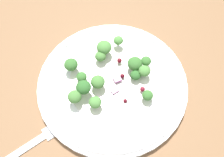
% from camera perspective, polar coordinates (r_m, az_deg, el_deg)
% --- Properties ---
extents(ground_plane, '(1.80, 1.80, 0.02)m').
position_cam_1_polar(ground_plane, '(0.51, -2.55, -3.46)').
color(ground_plane, brown).
extents(plate, '(0.28, 0.28, 0.02)m').
position_cam_1_polar(plate, '(0.50, -0.00, -1.01)').
color(plate, white).
rests_on(plate, ground_plane).
extents(dressing_pool, '(0.16, 0.16, 0.00)m').
position_cam_1_polar(dressing_pool, '(0.50, 0.00, -0.77)').
color(dressing_pool, white).
rests_on(dressing_pool, plate).
extents(broccoli_floret_0, '(0.02, 0.02, 0.02)m').
position_cam_1_polar(broccoli_floret_0, '(0.53, 1.37, 8.20)').
color(broccoli_floret_0, '#ADD18E').
rests_on(broccoli_floret_0, plate).
extents(broccoli_floret_1, '(0.02, 0.02, 0.02)m').
position_cam_1_polar(broccoli_floret_1, '(0.49, 5.12, 0.71)').
color(broccoli_floret_1, '#ADD18E').
rests_on(broccoli_floret_1, plate).
extents(broccoli_floret_2, '(0.02, 0.02, 0.02)m').
position_cam_1_polar(broccoli_floret_2, '(0.49, 7.00, 1.61)').
color(broccoli_floret_2, '#8EB77A').
rests_on(broccoli_floret_2, plate).
extents(broccoli_floret_3, '(0.03, 0.03, 0.03)m').
position_cam_1_polar(broccoli_floret_3, '(0.48, -3.33, -0.90)').
color(broccoli_floret_3, '#ADD18E').
rests_on(broccoli_floret_3, plate).
extents(broccoli_floret_4, '(0.03, 0.03, 0.03)m').
position_cam_1_polar(broccoli_floret_4, '(0.50, -8.85, 2.94)').
color(broccoli_floret_4, '#9EC684').
rests_on(broccoli_floret_4, plate).
extents(broccoli_floret_5, '(0.03, 0.03, 0.03)m').
position_cam_1_polar(broccoli_floret_5, '(0.51, -1.72, 6.70)').
color(broccoli_floret_5, '#9EC684').
rests_on(broccoli_floret_5, plate).
extents(broccoli_floret_6, '(0.02, 0.02, 0.02)m').
position_cam_1_polar(broccoli_floret_6, '(0.49, -6.58, 0.33)').
color(broccoli_floret_6, '#9EC684').
rests_on(broccoli_floret_6, plate).
extents(broccoli_floret_7, '(0.03, 0.03, 0.03)m').
position_cam_1_polar(broccoli_floret_7, '(0.47, -6.16, -1.95)').
color(broccoli_floret_7, '#ADD18E').
rests_on(broccoli_floret_7, plate).
extents(broccoli_floret_8, '(0.02, 0.02, 0.02)m').
position_cam_1_polar(broccoli_floret_8, '(0.46, -3.64, -5.16)').
color(broccoli_floret_8, '#ADD18E').
rests_on(broccoli_floret_8, plate).
extents(broccoli_floret_9, '(0.02, 0.02, 0.02)m').
position_cam_1_polar(broccoli_floret_9, '(0.51, -2.50, 4.80)').
color(broccoli_floret_9, '#ADD18E').
rests_on(broccoli_floret_9, plate).
extents(broccoli_floret_10, '(0.02, 0.02, 0.02)m').
position_cam_1_polar(broccoli_floret_10, '(0.47, 7.69, -3.64)').
color(broccoli_floret_10, '#8EB77A').
rests_on(broccoli_floret_10, plate).
extents(broccoli_floret_11, '(0.03, 0.03, 0.03)m').
position_cam_1_polar(broccoli_floret_11, '(0.50, 4.96, 3.18)').
color(broccoli_floret_11, '#ADD18E').
rests_on(broccoli_floret_11, plate).
extents(broccoli_floret_12, '(0.02, 0.02, 0.02)m').
position_cam_1_polar(broccoli_floret_12, '(0.47, -8.19, -3.69)').
color(broccoli_floret_12, '#8EB77A').
rests_on(broccoli_floret_12, plate).
extents(broccoli_floret_13, '(0.02, 0.02, 0.02)m').
position_cam_1_polar(broccoli_floret_13, '(0.50, 7.66, 3.32)').
color(broccoli_floret_13, '#ADD18E').
rests_on(broccoli_floret_13, plate).
extents(cranberry_0, '(0.01, 0.01, 0.01)m').
position_cam_1_polar(cranberry_0, '(0.50, 2.01, 0.92)').
color(cranberry_0, '#4C0A14').
rests_on(cranberry_0, plate).
extents(cranberry_1, '(0.01, 0.01, 0.01)m').
position_cam_1_polar(cranberry_1, '(0.47, -3.11, -5.30)').
color(cranberry_1, maroon).
rests_on(cranberry_1, plate).
extents(cranberry_2, '(0.01, 0.01, 0.01)m').
position_cam_1_polar(cranberry_2, '(0.51, 1.61, 3.90)').
color(cranberry_2, maroon).
rests_on(cranberry_2, plate).
extents(cranberry_3, '(0.01, 0.01, 0.01)m').
position_cam_1_polar(cranberry_3, '(0.48, 6.60, -2.31)').
color(cranberry_3, maroon).
rests_on(cranberry_3, plate).
extents(cranberry_4, '(0.01, 0.01, 0.01)m').
position_cam_1_polar(cranberry_4, '(0.48, 2.86, -4.85)').
color(cranberry_4, '#4C0A14').
rests_on(cranberry_4, plate).
extents(onion_bit_0, '(0.02, 0.01, 0.00)m').
position_cam_1_polar(onion_bit_0, '(0.48, -3.02, -4.79)').
color(onion_bit_0, '#843D75').
rests_on(onion_bit_0, plate).
extents(onion_bit_1, '(0.01, 0.02, 0.00)m').
position_cam_1_polar(onion_bit_1, '(0.51, 5.95, 2.13)').
color(onion_bit_1, '#A35B93').
rests_on(onion_bit_1, plate).
extents(onion_bit_2, '(0.01, 0.01, 0.00)m').
position_cam_1_polar(onion_bit_2, '(0.49, 0.56, -2.61)').
color(onion_bit_2, '#A35B93').
rests_on(onion_bit_2, plate).
extents(onion_bit_3, '(0.01, 0.01, 0.00)m').
position_cam_1_polar(onion_bit_3, '(0.53, -2.46, 6.00)').
color(onion_bit_3, '#843D75').
rests_on(onion_bit_3, plate).
extents(onion_bit_4, '(0.01, 0.02, 0.01)m').
position_cam_1_polar(onion_bit_4, '(0.49, 1.33, -0.37)').
color(onion_bit_4, '#934C84').
rests_on(onion_bit_4, plate).
extents(fork, '(0.04, 0.19, 0.01)m').
position_cam_1_polar(fork, '(0.49, -19.03, -14.50)').
color(fork, silver).
rests_on(fork, ground_plane).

